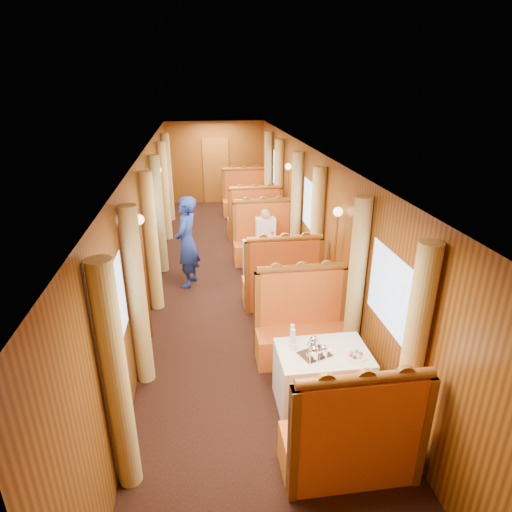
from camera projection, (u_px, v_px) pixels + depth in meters
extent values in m
cube|color=brown|center=(216.00, 171.00, 13.38)|extent=(0.80, 0.04, 2.00)
cube|color=white|center=(322.00, 378.00, 5.04)|extent=(1.05, 0.72, 0.75)
cube|color=#B43514|center=(347.00, 452.00, 4.23)|extent=(1.30, 0.55, 0.45)
cube|color=#B43514|center=(361.00, 419.00, 3.79)|extent=(1.30, 0.12, 0.80)
cylinder|color=brown|center=(366.00, 378.00, 3.63)|extent=(1.23, 0.10, 0.10)
cube|color=#B43514|center=(302.00, 344.00, 5.97)|extent=(1.30, 0.55, 0.45)
cube|color=#B43514|center=(301.00, 297.00, 5.93)|extent=(1.30, 0.12, 0.80)
cylinder|color=brown|center=(302.00, 268.00, 5.76)|extent=(1.23, 0.10, 0.10)
cube|color=white|center=(272.00, 262.00, 8.25)|extent=(1.05, 0.72, 0.75)
cube|color=#B43514|center=(281.00, 292.00, 7.44)|extent=(1.30, 0.55, 0.45)
cube|color=#B43514|center=(284.00, 264.00, 7.00)|extent=(1.30, 0.12, 0.80)
cylinder|color=brown|center=(285.00, 238.00, 6.83)|extent=(1.23, 0.10, 0.10)
cube|color=#B43514|center=(264.00, 252.00, 9.18)|extent=(1.30, 0.55, 0.45)
cube|color=#B43514|center=(263.00, 221.00, 9.13)|extent=(1.30, 0.12, 0.80)
cylinder|color=brown|center=(263.00, 201.00, 8.97)|extent=(1.23, 0.10, 0.10)
cube|color=white|center=(250.00, 211.00, 11.45)|extent=(1.05, 0.72, 0.75)
cube|color=#B43514|center=(254.00, 228.00, 10.64)|extent=(1.30, 0.55, 0.45)
cube|color=#B43514|center=(255.00, 206.00, 10.21)|extent=(1.30, 0.12, 0.80)
cylinder|color=brown|center=(255.00, 188.00, 10.04)|extent=(1.23, 0.10, 0.10)
cube|color=#B43514|center=(246.00, 207.00, 12.38)|extent=(1.30, 0.55, 0.45)
cube|color=#B43514|center=(245.00, 184.00, 12.34)|extent=(1.30, 0.12, 0.80)
cylinder|color=brown|center=(244.00, 169.00, 12.17)|extent=(1.23, 0.10, 0.10)
cube|color=silver|center=(315.00, 354.00, 4.84)|extent=(0.41, 0.36, 0.01)
cylinder|color=white|center=(355.00, 356.00, 4.81)|extent=(0.24, 0.24, 0.01)
cylinder|color=white|center=(293.00, 346.00, 4.92)|extent=(0.08, 0.08, 0.08)
cylinder|color=white|center=(293.00, 337.00, 4.87)|extent=(0.05, 0.05, 0.18)
cylinder|color=white|center=(292.00, 341.00, 5.02)|extent=(0.08, 0.08, 0.08)
cylinder|color=white|center=(292.00, 332.00, 4.97)|extent=(0.05, 0.05, 0.18)
cylinder|color=silver|center=(273.00, 240.00, 8.10)|extent=(0.06, 0.06, 0.14)
cylinder|color=silver|center=(248.00, 195.00, 11.31)|extent=(0.06, 0.06, 0.14)
cylinder|color=#D2BB6B|center=(117.00, 382.00, 3.76)|extent=(0.22, 0.22, 2.35)
cylinder|color=#D2BB6B|center=(138.00, 299.00, 5.19)|extent=(0.22, 0.22, 2.35)
cylinder|color=#D2BB6B|center=(413.00, 357.00, 4.10)|extent=(0.22, 0.22, 2.35)
cylinder|color=#D2BB6B|center=(356.00, 285.00, 5.53)|extent=(0.22, 0.22, 2.35)
cylinder|color=#D2BB6B|center=(152.00, 243.00, 6.96)|extent=(0.22, 0.22, 2.35)
cylinder|color=#D2BB6B|center=(159.00, 215.00, 8.39)|extent=(0.22, 0.22, 2.35)
cylinder|color=#D2BB6B|center=(316.00, 235.00, 7.31)|extent=(0.22, 0.22, 2.35)
cylinder|color=#D2BB6B|center=(296.00, 210.00, 8.74)|extent=(0.22, 0.22, 2.35)
cylinder|color=#D2BB6B|center=(165.00, 192.00, 10.17)|extent=(0.22, 0.22, 2.35)
cylinder|color=#D2BB6B|center=(168.00, 178.00, 11.60)|extent=(0.22, 0.22, 2.35)
cylinder|color=#D2BB6B|center=(279.00, 188.00, 10.51)|extent=(0.22, 0.22, 2.35)
cylinder|color=#D2BB6B|center=(268.00, 175.00, 11.94)|extent=(0.22, 0.22, 2.35)
cylinder|color=#BF8C3F|center=(146.00, 283.00, 6.17)|extent=(0.04, 0.04, 1.85)
sphere|color=#FFD18C|center=(139.00, 220.00, 5.80)|extent=(0.14, 0.14, 0.14)
cylinder|color=#BF8C3F|center=(333.00, 272.00, 6.52)|extent=(0.04, 0.04, 1.85)
sphere|color=#FFD18C|center=(338.00, 212.00, 6.15)|extent=(0.14, 0.14, 0.14)
cylinder|color=#BF8C3F|center=(162.00, 213.00, 9.37)|extent=(0.04, 0.04, 1.85)
sphere|color=#FFD18C|center=(158.00, 170.00, 9.01)|extent=(0.14, 0.14, 0.14)
cylinder|color=#BF8C3F|center=(287.00, 209.00, 9.72)|extent=(0.04, 0.04, 1.85)
sphere|color=#FFD18C|center=(288.00, 167.00, 9.36)|extent=(0.14, 0.14, 0.14)
imported|color=navy|center=(187.00, 242.00, 7.89)|extent=(0.59, 0.73, 1.73)
cube|color=beige|center=(265.00, 231.00, 8.83)|extent=(0.40, 0.24, 0.55)
sphere|color=tan|center=(266.00, 214.00, 8.69)|extent=(0.20, 0.20, 0.20)
cube|color=beige|center=(267.00, 244.00, 8.76)|extent=(0.36, 0.30, 0.14)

